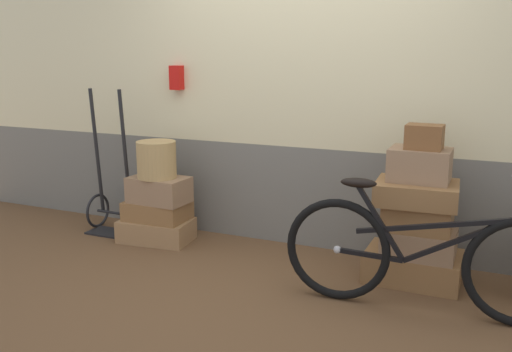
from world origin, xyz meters
name	(u,v)px	position (x,y,z in m)	size (l,w,h in m)	color
ground	(265,282)	(0.00, 0.00, -0.03)	(8.84, 5.20, 0.06)	brown
station_building	(309,89)	(0.01, 0.85, 1.26)	(6.84, 0.74, 2.50)	slate
suitcase_0	(156,230)	(-1.14, 0.37, 0.09)	(0.58, 0.36, 0.18)	#9E754C
suitcase_1	(157,210)	(-1.13, 0.39, 0.26)	(0.50, 0.35, 0.16)	olive
suitcase_2	(159,190)	(-1.10, 0.37, 0.44)	(0.47, 0.30, 0.21)	#937051
suitcase_3	(413,266)	(0.94, 0.38, 0.10)	(0.63, 0.43, 0.20)	olive
suitcase_4	(419,242)	(0.98, 0.36, 0.29)	(0.47, 0.37, 0.18)	#937051
suitcase_5	(418,216)	(0.96, 0.35, 0.47)	(0.44, 0.33, 0.18)	olive
suitcase_6	(417,193)	(0.94, 0.35, 0.63)	(0.53, 0.42, 0.15)	olive
suitcase_7	(420,165)	(0.95, 0.38, 0.82)	(0.39, 0.30, 0.22)	#937051
suitcase_8	(424,137)	(0.97, 0.36, 1.01)	(0.23, 0.17, 0.16)	brown
wicker_basket	(157,160)	(-1.10, 0.36, 0.70)	(0.32, 0.32, 0.30)	tan
luggage_trolley	(112,199)	(-1.64, 0.45, 0.28)	(0.39, 0.37, 1.24)	black
bicycle	(424,257)	(1.06, -0.09, 0.35)	(1.72, 0.46, 0.85)	black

